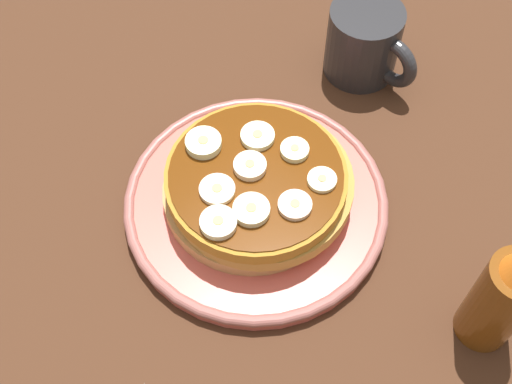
# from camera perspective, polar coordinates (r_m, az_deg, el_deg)

# --- Properties ---
(ground_plane) EXTENTS (1.40, 1.40, 0.03)m
(ground_plane) POSITION_cam_1_polar(r_m,az_deg,el_deg) (0.66, 0.00, -2.07)
(ground_plane) COLOR #422616
(plate) EXTENTS (0.25, 0.25, 0.02)m
(plate) POSITION_cam_1_polar(r_m,az_deg,el_deg) (0.64, 0.00, -0.94)
(plate) COLOR #CC594C
(plate) RESTS_ON ground_plane
(pancake_stack) EXTENTS (0.18, 0.17, 0.05)m
(pancake_stack) POSITION_cam_1_polar(r_m,az_deg,el_deg) (0.62, 0.23, 0.68)
(pancake_stack) COLOR tan
(pancake_stack) RESTS_ON plate
(banana_slice_0) EXTENTS (0.03, 0.03, 0.01)m
(banana_slice_0) POSITION_cam_1_polar(r_m,az_deg,el_deg) (0.60, -0.37, 2.30)
(banana_slice_0) COLOR #F7E2BE
(banana_slice_0) RESTS_ON pancake_stack
(banana_slice_1) EXTENTS (0.03, 0.03, 0.01)m
(banana_slice_1) POSITION_cam_1_polar(r_m,az_deg,el_deg) (0.59, -3.30, 0.17)
(banana_slice_1) COLOR #F9E6C1
(banana_slice_1) RESTS_ON pancake_stack
(banana_slice_2) EXTENTS (0.03, 0.03, 0.01)m
(banana_slice_2) POSITION_cam_1_polar(r_m,az_deg,el_deg) (0.62, 0.13, 4.71)
(banana_slice_2) COLOR #EFF2BF
(banana_slice_2) RESTS_ON pancake_stack
(banana_slice_3) EXTENTS (0.03, 0.03, 0.01)m
(banana_slice_3) POSITION_cam_1_polar(r_m,az_deg,el_deg) (0.61, -4.46, 4.13)
(banana_slice_3) COLOR #EDF4BC
(banana_slice_3) RESTS_ON pancake_stack
(banana_slice_4) EXTENTS (0.03, 0.03, 0.01)m
(banana_slice_4) POSITION_cam_1_polar(r_m,az_deg,el_deg) (0.58, 2.97, -1.43)
(banana_slice_4) COLOR #FCE1C3
(banana_slice_4) RESTS_ON pancake_stack
(banana_slice_5) EXTENTS (0.03, 0.03, 0.01)m
(banana_slice_5) POSITION_cam_1_polar(r_m,az_deg,el_deg) (0.61, 3.28, 3.54)
(banana_slice_5) COLOR #EEEFB4
(banana_slice_5) RESTS_ON pancake_stack
(banana_slice_6) EXTENTS (0.03, 0.03, 0.01)m
(banana_slice_6) POSITION_cam_1_polar(r_m,az_deg,el_deg) (0.57, -3.20, -2.63)
(banana_slice_6) COLOR beige
(banana_slice_6) RESTS_ON pancake_stack
(banana_slice_7) EXTENTS (0.03, 0.03, 0.01)m
(banana_slice_7) POSITION_cam_1_polar(r_m,az_deg,el_deg) (0.57, -0.40, -1.55)
(banana_slice_7) COLOR #F1EAB9
(banana_slice_7) RESTS_ON pancake_stack
(banana_slice_8) EXTENTS (0.03, 0.03, 0.01)m
(banana_slice_8) POSITION_cam_1_polar(r_m,az_deg,el_deg) (0.60, 5.59, 1.00)
(banana_slice_8) COLOR #FCEFB5
(banana_slice_8) RESTS_ON pancake_stack
(coffee_mug) EXTENTS (0.11, 0.08, 0.08)m
(coffee_mug) POSITION_cam_1_polar(r_m,az_deg,el_deg) (0.74, 9.25, 12.37)
(coffee_mug) COLOR #262628
(coffee_mug) RESTS_ON ground_plane
(syrup_bottle) EXTENTS (0.05, 0.05, 0.14)m
(syrup_bottle) POSITION_cam_1_polar(r_m,az_deg,el_deg) (0.57, 20.08, -8.44)
(syrup_bottle) COLOR brown
(syrup_bottle) RESTS_ON ground_plane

